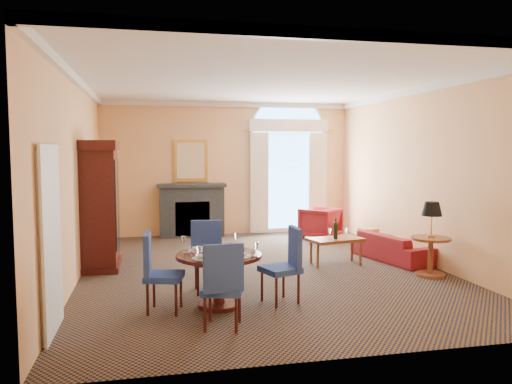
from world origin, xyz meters
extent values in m
plane|color=black|center=(0.00, 0.00, 0.00)|extent=(7.50, 7.50, 0.00)
cube|color=#F6B675|center=(0.00, 3.75, 1.60)|extent=(6.00, 0.04, 3.20)
cube|color=#F6B675|center=(-3.00, 0.00, 1.60)|extent=(0.04, 7.50, 3.20)
cube|color=#F6B675|center=(3.00, 0.00, 1.60)|extent=(0.04, 7.50, 3.20)
cube|color=white|center=(0.00, 0.00, 3.20)|extent=(6.00, 7.50, 0.04)
cube|color=white|center=(0.00, 0.00, 3.14)|extent=(6.00, 7.50, 0.12)
cube|color=white|center=(-2.96, -2.40, 1.03)|extent=(0.08, 0.90, 2.06)
cube|color=#303539|center=(-0.90, 3.55, 0.60)|extent=(1.50, 0.40, 1.20)
cube|color=#303539|center=(-0.90, 3.52, 1.24)|extent=(1.60, 0.46, 0.08)
cube|color=gold|center=(-0.90, 3.72, 1.80)|extent=(0.80, 0.04, 1.00)
cube|color=silver|center=(-0.90, 3.70, 1.80)|extent=(0.64, 0.02, 0.84)
cube|color=white|center=(1.50, 3.73, 1.25)|extent=(1.90, 0.04, 2.50)
cube|color=#91C2F3|center=(1.50, 3.72, 1.25)|extent=(1.70, 0.02, 2.30)
cylinder|color=white|center=(1.50, 3.73, 2.50)|extent=(1.90, 0.04, 1.90)
cube|color=beige|center=(0.75, 3.61, 1.25)|extent=(0.45, 0.06, 2.45)
cube|color=beige|center=(2.25, 3.61, 1.25)|extent=(0.45, 0.06, 2.45)
cube|color=beige|center=(1.50, 3.61, 2.65)|extent=(2.00, 0.08, 0.30)
cube|color=black|center=(-2.72, 0.73, 1.03)|extent=(0.56, 1.03, 2.05)
cube|color=black|center=(-2.72, 0.73, 2.13)|extent=(0.64, 1.13, 0.16)
cube|color=black|center=(-2.72, 0.73, 0.05)|extent=(0.64, 1.13, 0.10)
cylinder|color=black|center=(-1.00, -1.87, 0.68)|extent=(1.12, 1.12, 0.05)
cylinder|color=black|center=(-1.00, -1.87, 0.33)|extent=(0.15, 0.15, 0.66)
cylinder|color=black|center=(-1.00, -1.87, 0.03)|extent=(0.56, 0.56, 0.06)
cylinder|color=silver|center=(-0.75, -1.61, 0.71)|extent=(0.25, 0.25, 0.01)
imported|color=silver|center=(-0.75, -1.61, 0.74)|extent=(0.15, 0.15, 0.04)
imported|color=silver|center=(-0.82, -1.46, 0.75)|extent=(0.09, 0.09, 0.07)
cylinder|color=silver|center=(-1.26, -1.61, 0.71)|extent=(0.25, 0.25, 0.01)
imported|color=silver|center=(-1.26, -1.61, 0.74)|extent=(0.15, 0.15, 0.04)
imported|color=silver|center=(-1.41, -1.68, 0.75)|extent=(0.09, 0.09, 0.07)
cylinder|color=silver|center=(-1.26, -2.12, 0.71)|extent=(0.25, 0.25, 0.01)
imported|color=silver|center=(-1.26, -2.12, 0.74)|extent=(0.15, 0.15, 0.04)
imported|color=silver|center=(-1.19, -2.27, 0.75)|extent=(0.09, 0.09, 0.07)
cylinder|color=silver|center=(-0.75, -2.12, 0.71)|extent=(0.25, 0.25, 0.01)
imported|color=silver|center=(-0.75, -2.12, 0.74)|extent=(0.15, 0.15, 0.04)
imported|color=silver|center=(-0.60, -2.05, 0.75)|extent=(0.09, 0.09, 0.07)
cube|color=navy|center=(-1.05, -1.15, 0.45)|extent=(0.46, 0.46, 0.08)
cube|color=navy|center=(-1.06, -0.94, 0.75)|extent=(0.46, 0.10, 0.54)
cylinder|color=black|center=(-0.87, -0.98, 0.21)|extent=(0.04, 0.04, 0.41)
cylinder|color=black|center=(-1.22, -0.97, 0.21)|extent=(0.04, 0.04, 0.41)
cylinder|color=black|center=(-0.88, -1.33, 0.21)|extent=(0.04, 0.04, 0.41)
cylinder|color=black|center=(-1.23, -1.32, 0.21)|extent=(0.04, 0.04, 0.41)
cube|color=navy|center=(-1.07, -2.64, 0.45)|extent=(0.56, 0.56, 0.08)
cube|color=navy|center=(-1.09, -2.84, 0.75)|extent=(0.46, 0.11, 0.54)
cylinder|color=black|center=(-1.29, -2.76, 0.21)|extent=(0.04, 0.04, 0.41)
cylinder|color=black|center=(-0.95, -2.85, 0.21)|extent=(0.04, 0.04, 0.41)
cylinder|color=black|center=(-1.19, -2.42, 0.21)|extent=(0.04, 0.04, 0.41)
cylinder|color=black|center=(-0.85, -2.51, 0.21)|extent=(0.04, 0.04, 0.41)
cube|color=navy|center=(-0.18, -1.86, 0.45)|extent=(0.58, 0.58, 0.08)
cube|color=navy|center=(0.03, -1.86, 0.75)|extent=(0.07, 0.45, 0.54)
cylinder|color=black|center=(0.05, -1.97, 0.21)|extent=(0.04, 0.04, 0.41)
cylinder|color=black|center=(-0.07, -1.64, 0.21)|extent=(0.04, 0.04, 0.41)
cylinder|color=black|center=(-0.29, -2.09, 0.21)|extent=(0.04, 0.04, 0.41)
cylinder|color=black|center=(-0.40, -1.75, 0.21)|extent=(0.04, 0.04, 0.41)
cube|color=navy|center=(-1.71, -1.91, 0.45)|extent=(0.55, 0.55, 0.08)
cube|color=navy|center=(-1.92, -1.93, 0.75)|extent=(0.10, 0.46, 0.54)
cylinder|color=black|center=(-1.84, -1.70, 0.21)|extent=(0.04, 0.04, 0.41)
cylinder|color=black|center=(-1.92, -2.04, 0.21)|extent=(0.04, 0.04, 0.41)
cylinder|color=black|center=(-1.50, -1.78, 0.21)|extent=(0.04, 0.04, 0.41)
cylinder|color=black|center=(-1.58, -2.13, 0.21)|extent=(0.04, 0.04, 0.41)
imported|color=maroon|center=(2.55, 0.22, 0.25)|extent=(1.04, 1.82, 0.50)
imported|color=maroon|center=(1.98, 2.64, 0.36)|extent=(1.11, 1.11, 0.73)
cube|color=brown|center=(1.38, 0.11, 0.45)|extent=(1.03, 0.70, 0.05)
cylinder|color=brown|center=(0.98, -0.08, 0.21)|extent=(0.05, 0.05, 0.42)
cylinder|color=brown|center=(1.78, -0.08, 0.21)|extent=(0.05, 0.05, 0.42)
cylinder|color=brown|center=(0.98, 0.30, 0.21)|extent=(0.05, 0.05, 0.42)
cylinder|color=brown|center=(1.78, 0.30, 0.21)|extent=(0.05, 0.05, 0.42)
cylinder|color=brown|center=(2.60, -0.99, 0.62)|extent=(0.64, 0.64, 0.04)
cylinder|color=brown|center=(2.60, -0.99, 0.30)|extent=(0.08, 0.08, 0.59)
cylinder|color=brown|center=(2.60, -0.99, 0.02)|extent=(0.47, 0.47, 0.04)
camera|label=1|loc=(-1.88, -8.23, 2.06)|focal=35.00mm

